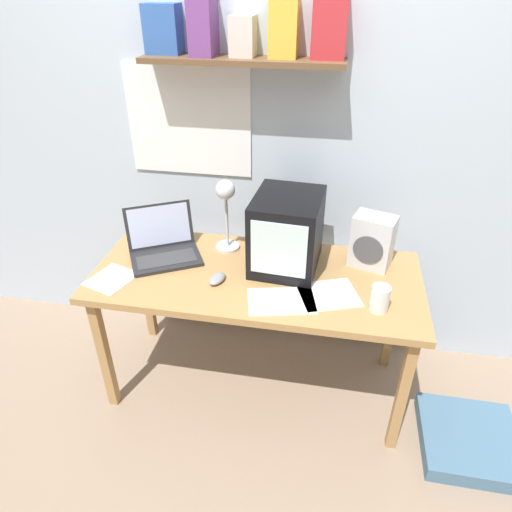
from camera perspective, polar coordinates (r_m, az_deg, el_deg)
The scene contains 13 objects.
ground_plane at distance 2.62m, azimuth 0.00°, elevation -15.34°, with size 12.00×12.00×0.00m, color gray.
back_wall at distance 2.32m, azimuth 2.06°, elevation 16.52°, with size 5.60×0.24×2.60m.
corner_desk at distance 2.19m, azimuth 0.00°, elevation -3.67°, with size 1.54×0.67×0.72m.
crt_monitor at distance 2.13m, azimuth 3.86°, elevation 3.01°, with size 0.33×0.38×0.36m.
laptop at distance 2.31m, azimuth -11.54°, elevation 1.48°, with size 0.43×0.41×0.23m.
desk_lamp at distance 2.19m, azimuth -3.78°, elevation 6.51°, with size 0.12×0.16×0.40m.
juice_glass at distance 1.97m, azimuth 15.20°, elevation -5.29°, with size 0.08×0.08×0.12m.
space_heater at distance 2.22m, azimuth 14.33°, elevation 1.78°, with size 0.22×0.18×0.26m.
computer_mouse at distance 2.10m, azimuth -4.88°, elevation -2.84°, with size 0.09×0.12×0.03m.
printed_handout at distance 2.04m, azimuth 9.05°, elevation -4.79°, with size 0.31×0.29×0.00m.
loose_paper_near_laptop at distance 1.98m, azimuth 3.20°, elevation -5.64°, with size 0.32×0.25×0.00m.
open_notebook at distance 2.21m, azimuth -17.59°, elevation -2.74°, with size 0.24×0.25×0.00m.
floor_cushion at distance 2.54m, azimuth 25.08°, elevation -20.15°, with size 0.44×0.44×0.08m.
Camera 1 is at (0.32, -1.74, 1.93)m, focal length 32.00 mm.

